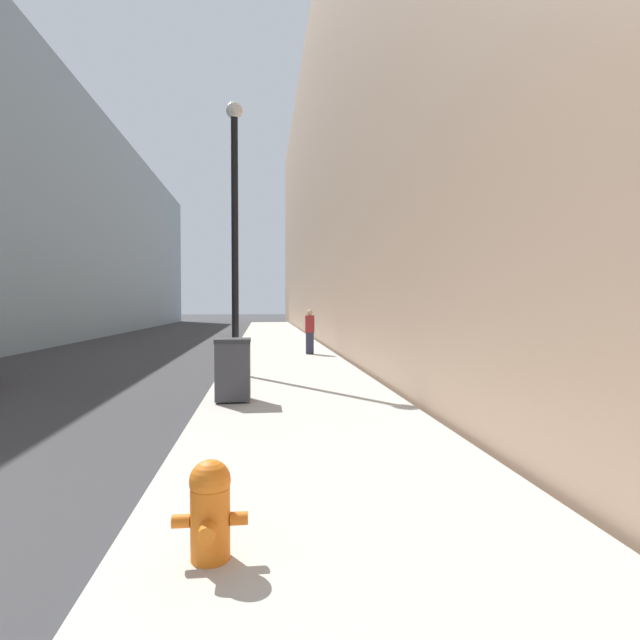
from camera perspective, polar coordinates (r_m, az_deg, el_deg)
sidewalk_right at (r=20.89m, az=-4.53°, el=-3.23°), size 3.67×60.00×0.14m
building_right_stone at (r=30.96m, az=10.25°, el=15.37°), size 12.00×60.00×18.39m
fire_hydrant at (r=3.68m, az=-12.45°, el=-20.20°), size 0.51×0.39×0.68m
trash_bin at (r=9.11m, az=-9.91°, el=-5.55°), size 0.63×0.60×1.13m
lamppost at (r=12.76m, az=-9.71°, el=10.58°), size 0.41×0.41×6.74m
pedestrian_on_sidewalk at (r=17.58m, az=-1.18°, el=-1.35°), size 0.32×0.21×1.57m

